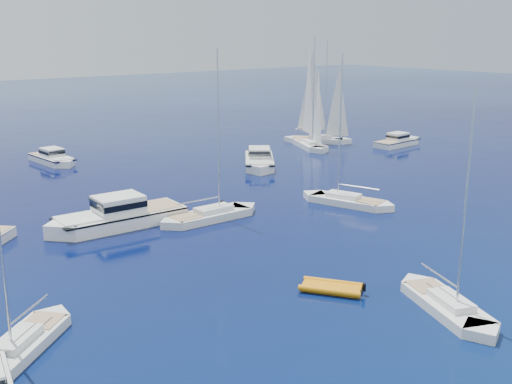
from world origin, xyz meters
TOP-DOWN VIEW (x-y plane):
  - motor_cruiser_centre at (-10.90, 30.84)m, footprint 12.73×4.44m
  - motor_cruiser_far_r at (37.27, 39.85)m, footprint 9.16×3.25m
  - motor_cruiser_distant at (13.12, 41.48)m, footprint 9.35×10.63m
  - motor_cruiser_horizon at (-5.26, 58.90)m, footprint 3.41×9.23m
  - sailboat_fore at (-3.50, 4.37)m, footprint 5.77×9.32m
  - sailboat_mid_r at (8.81, 23.42)m, footprint 5.25×10.03m
  - sailboat_mid_l at (-23.97, 15.30)m, footprint 8.06×7.32m
  - sailboat_centre at (-3.80, 27.61)m, footprint 10.16×2.87m
  - sailboat_sails_r at (30.26, 48.92)m, footprint 8.48×9.76m
  - sailboat_sails_far at (26.53, 46.71)m, footprint 6.92×10.80m
  - tender_yellow at (-6.64, 10.50)m, footprint 4.00×4.55m
  - tender_grey_far at (-2.60, 29.00)m, footprint 3.94×3.12m

SIDE VIEW (x-z plane):
  - motor_cruiser_centre at x=-10.90m, z-range -1.65..1.65m
  - motor_cruiser_far_r at x=37.27m, z-range -1.18..1.18m
  - motor_cruiser_distant at x=13.12m, z-range -1.43..1.43m
  - motor_cruiser_horizon at x=-5.26m, z-range -1.19..1.19m
  - sailboat_fore at x=-3.50m, z-range -6.71..6.71m
  - sailboat_mid_r at x=8.81m, z-range -7.14..7.14m
  - sailboat_mid_l at x=-23.97m, z-range -6.36..6.36m
  - sailboat_centre at x=-3.80m, z-range -7.42..7.42m
  - sailboat_sails_r at x=30.26m, z-range -7.58..7.58m
  - sailboat_sails_far at x=26.53m, z-range -7.80..7.80m
  - tender_yellow at x=-6.64m, z-range -0.47..0.47m
  - tender_grey_far at x=-2.60m, z-range -0.47..0.47m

